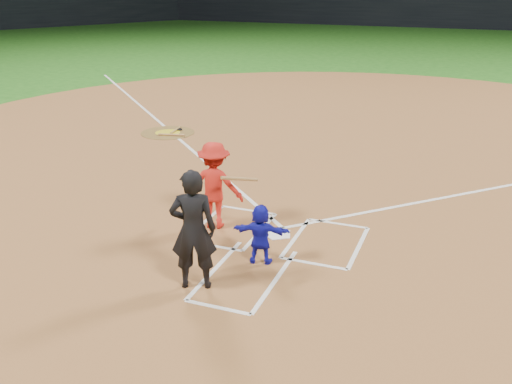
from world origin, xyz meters
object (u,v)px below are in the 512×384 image
(home_plate, at_px, (278,234))
(batter_at_plate, at_px, (214,185))
(on_deck_circle, at_px, (168,133))
(umpire, at_px, (193,230))
(catcher, at_px, (261,234))

(home_plate, relative_size, batter_at_plate, 0.34)
(on_deck_circle, distance_m, umpire, 9.74)
(batter_at_plate, bearing_deg, umpire, -73.03)
(umpire, height_order, batter_at_plate, umpire)
(umpire, bearing_deg, batter_at_plate, -94.85)
(home_plate, xyz_separation_m, umpire, (-0.61, -2.33, 0.99))
(on_deck_circle, bearing_deg, batter_at_plate, -53.26)
(home_plate, height_order, umpire, umpire)
(catcher, height_order, umpire, umpire)
(home_plate, height_order, on_deck_circle, home_plate)
(on_deck_circle, distance_m, catcher, 9.19)
(on_deck_circle, xyz_separation_m, catcher, (5.84, -7.07, 0.54))
(catcher, relative_size, batter_at_plate, 0.62)
(on_deck_circle, relative_size, batter_at_plate, 0.97)
(catcher, bearing_deg, batter_at_plate, -49.78)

